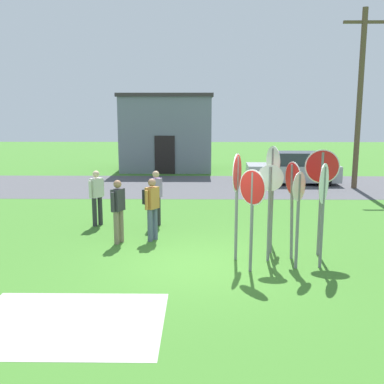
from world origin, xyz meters
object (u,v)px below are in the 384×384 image
stop_sign_low_front (321,183)px  person_in_teal (156,195)px  stop_sign_rear_left (273,181)px  person_holding_notes (118,208)px  parked_car_on_street (294,169)px  person_in_dark_shirt (97,195)px  utility_pole (360,97)px  stop_sign_nearest (323,196)px  stop_sign_tallest (292,193)px  stop_sign_leaning_right (252,202)px  stop_sign_center_cluster (298,204)px  stop_sign_rear_right (237,187)px  stop_sign_far_back (270,198)px  person_in_blue (152,205)px  stop_sign_leaning_left (272,181)px

stop_sign_low_front → person_in_teal: 5.08m
stop_sign_rear_left → person_holding_notes: stop_sign_rear_left is taller
parked_car_on_street → person_in_dark_shirt: size_ratio=2.58×
utility_pole → stop_sign_nearest: 11.58m
stop_sign_tallest → stop_sign_leaning_right: (-1.04, -0.87, -0.06)m
stop_sign_rear_left → stop_sign_nearest: bearing=-66.2°
utility_pole → stop_sign_center_cluster: bearing=-114.8°
stop_sign_tallest → stop_sign_rear_right: bearing=-176.1°
stop_sign_far_back → person_in_teal: (-2.91, 3.20, -0.55)m
stop_sign_nearest → person_in_teal: 5.45m
stop_sign_low_front → person_in_dark_shirt: bearing=155.3°
person_holding_notes → person_in_blue: 0.90m
stop_sign_tallest → person_in_teal: 4.65m
stop_sign_leaning_right → stop_sign_tallest: bearing=40.0°
person_in_blue → stop_sign_far_back: bearing=-29.9°
stop_sign_rear_left → person_in_dark_shirt: stop_sign_rear_left is taller
stop_sign_leaning_left → stop_sign_low_front: (1.14, -0.14, -0.02)m
stop_sign_center_cluster → stop_sign_far_back: (-0.54, 0.51, 0.04)m
stop_sign_rear_left → stop_sign_leaning_right: 2.25m
stop_sign_low_front → utility_pole: bearing=66.7°
stop_sign_center_cluster → person_in_blue: 4.09m
utility_pole → stop_sign_rear_left: size_ratio=3.05×
parked_car_on_street → stop_sign_low_front: size_ratio=1.70×
stop_sign_low_front → stop_sign_leaning_right: (-1.78, -1.17, -0.24)m
parked_car_on_street → stop_sign_leaning_right: 12.57m
parked_car_on_street → person_holding_notes: 11.99m
stop_sign_nearest → stop_sign_tallest: bearing=132.4°
utility_pole → stop_sign_far_back: size_ratio=3.42×
utility_pole → person_in_dark_shirt: 12.59m
stop_sign_far_back → person_in_blue: 3.37m
stop_sign_far_back → stop_sign_rear_left: bearing=78.3°
stop_sign_low_front → person_holding_notes: (-5.03, 0.93, -0.83)m
stop_sign_nearest → stop_sign_rear_left: stop_sign_rear_left is taller
parked_car_on_street → stop_sign_nearest: size_ratio=1.86×
stop_sign_far_back → stop_sign_low_front: bearing=19.4°
stop_sign_nearest → person_in_dark_shirt: 6.90m
utility_pole → stop_sign_rear_right: (-6.16, -9.96, -2.31)m
person_in_dark_shirt → stop_sign_leaning_left: bearing=-28.3°
utility_pole → stop_sign_leaning_right: (-5.90, -10.75, -2.51)m
stop_sign_nearest → stop_sign_far_back: size_ratio=1.04×
person_in_teal → person_in_dark_shirt: size_ratio=1.00×
stop_sign_rear_right → stop_sign_far_back: bearing=-5.2°
stop_sign_leaning_left → stop_sign_nearest: stop_sign_leaning_left is taller
stop_sign_tallest → stop_sign_low_front: stop_sign_low_front is taller
stop_sign_tallest → stop_sign_leaning_right: stop_sign_tallest is taller
stop_sign_nearest → person_in_blue: size_ratio=1.39×
stop_sign_leaning_left → parked_car_on_street: bearing=75.5°
stop_sign_leaning_right → stop_sign_rear_right: (-0.26, 0.78, 0.21)m
stop_sign_leaning_left → person_in_teal: size_ratio=1.56×
stop_sign_center_cluster → stop_sign_rear_right: stop_sign_rear_right is taller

